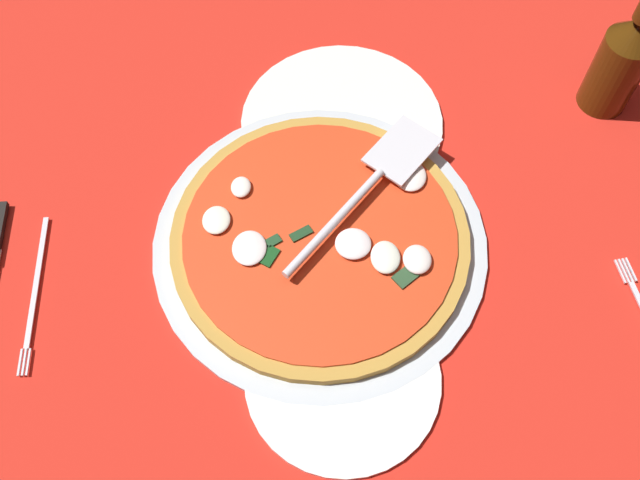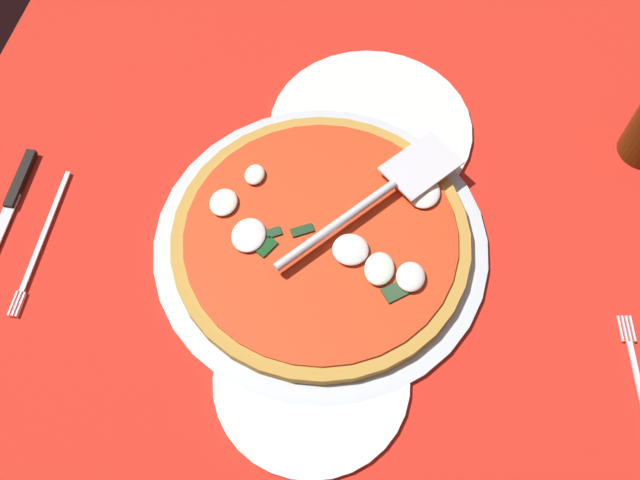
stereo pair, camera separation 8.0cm
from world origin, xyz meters
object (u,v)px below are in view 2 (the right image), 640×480
dinner_plate_right (311,380)px  pizza (321,241)px  dinner_plate_left (370,128)px  pizza_server (378,196)px  place_setting_near (25,226)px

dinner_plate_right → pizza: (-15.89, -2.03, 1.39)cm
dinner_plate_right → pizza: bearing=-172.7°
dinner_plate_left → pizza: 18.47cm
pizza_server → dinner_plate_right: bearing=-149.3°
dinner_plate_right → place_setting_near: bearing=-108.0°
dinner_plate_left → dinner_plate_right: size_ratio=1.25×
dinner_plate_right → pizza_server: (-21.69, 3.52, 3.65)cm
dinner_plate_left → pizza_server: size_ratio=1.17×
dinner_plate_left → pizza_server: (12.37, 2.52, 3.65)cm
dinner_plate_left → place_setting_near: 44.02cm
dinner_plate_left → pizza: (18.17, -3.03, 1.39)cm
dinner_plate_right → pizza: 16.08cm
dinner_plate_left → pizza_server: pizza_server is taller
dinner_plate_right → pizza: size_ratio=0.60×
dinner_plate_right → place_setting_near: (-12.04, -37.12, -0.14)cm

